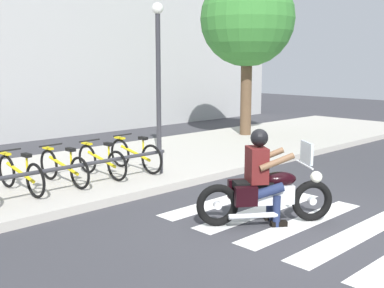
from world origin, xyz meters
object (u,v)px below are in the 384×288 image
object	(u,v)px
bicycle_2	(20,174)
bicycle_3	(63,167)
tree_near_rack	(247,20)
bicycle_4	(101,161)
rider	(262,170)
bike_rack	(57,171)
motorcycle	(266,194)
bicycle_5	(135,155)
street_lamp	(158,64)

from	to	relation	value
bicycle_2	bicycle_3	world-z (taller)	bicycle_2
bicycle_3	tree_near_rack	distance (m)	8.04
bicycle_4	rider	bearing A→B (deg)	-83.15
bicycle_3	bike_rack	size ratio (longest dim) A/B	0.34
motorcycle	rider	distance (m)	0.37
bicycle_5	tree_near_rack	size ratio (longest dim) A/B	0.32
bicycle_3	tree_near_rack	bearing A→B (deg)	13.03
rider	tree_near_rack	distance (m)	8.43
tree_near_rack	bicycle_5	bearing A→B (deg)	-163.28
rider	bicycle_2	bearing A→B (deg)	119.94
bicycle_5	rider	bearing A→B (deg)	-96.15
bicycle_2	bike_rack	world-z (taller)	bicycle_2
motorcycle	bicycle_2	distance (m)	4.25
bicycle_3	tree_near_rack	world-z (taller)	tree_near_rack
bicycle_5	tree_near_rack	bearing A→B (deg)	16.72
motorcycle	bike_rack	xyz separation A→B (m)	(-1.73, 3.11, 0.11)
bicycle_4	street_lamp	distance (m)	3.38
motorcycle	street_lamp	bearing A→B (deg)	67.61
tree_near_rack	street_lamp	bearing A→B (deg)	-174.06
bike_rack	rider	bearing A→B (deg)	-61.38
motorcycle	bike_rack	distance (m)	3.56
bicycle_3	bicycle_5	xyz separation A→B (m)	(1.65, -0.00, 0.01)
bicycle_3	bicycle_2	bearing A→B (deg)	-179.98
bicycle_2	tree_near_rack	distance (m)	8.78
bicycle_5	bicycle_4	bearing A→B (deg)	179.98
motorcycle	bike_rack	bearing A→B (deg)	119.13
street_lamp	tree_near_rack	world-z (taller)	tree_near_rack
rider	bicycle_5	size ratio (longest dim) A/B	0.89
rider	bike_rack	xyz separation A→B (m)	(-1.67, 3.06, -0.25)
motorcycle	bicycle_3	xyz separation A→B (m)	(-1.32, 3.66, 0.02)
bike_rack	bicycle_2	bearing A→B (deg)	126.61
bicycle_2	street_lamp	bearing A→B (deg)	16.87
motorcycle	street_lamp	world-z (taller)	street_lamp
bicycle_3	bike_rack	distance (m)	0.70
motorcycle	bicycle_5	bearing A→B (deg)	84.89
motorcycle	bicycle_4	world-z (taller)	motorcycle
rider	bicycle_4	distance (m)	3.66
motorcycle	bicycle_3	size ratio (longest dim) A/B	1.11
tree_near_rack	bike_rack	bearing A→B (deg)	-163.73
motorcycle	bicycle_4	xyz separation A→B (m)	(-0.50, 3.66, 0.02)
tree_near_rack	motorcycle	bearing A→B (deg)	-137.79
motorcycle	tree_near_rack	world-z (taller)	tree_near_rack
bicycle_5	street_lamp	bearing A→B (deg)	36.64
bike_rack	tree_near_rack	world-z (taller)	tree_near_rack
motorcycle	bicycle_3	bearing A→B (deg)	109.82
bicycle_5	bicycle_3	bearing A→B (deg)	179.98
bicycle_5	bicycle_2	bearing A→B (deg)	179.99
bicycle_3	street_lamp	distance (m)	4.04
bicycle_3	bicycle_5	distance (m)	1.65
bicycle_4	bike_rack	bearing A→B (deg)	-155.82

